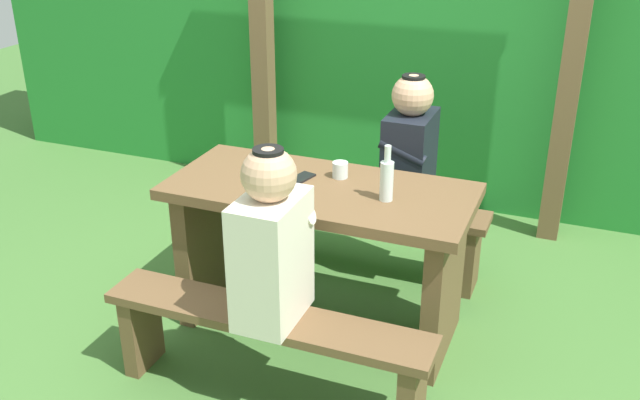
{
  "coord_description": "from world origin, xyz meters",
  "views": [
    {
      "loc": [
        1.1,
        -2.79,
        2.05
      ],
      "look_at": [
        0.0,
        0.0,
        0.67
      ],
      "focal_mm": 40.37,
      "sensor_mm": 36.0,
      "label": 1
    }
  ],
  "objects_px": {
    "picnic_table": "(320,233)",
    "bottle_left": "(387,179)",
    "bench_far": "(360,219)",
    "drinking_glass": "(340,170)",
    "bench_near": "(267,338)",
    "person_white_shirt": "(271,243)",
    "person_black_coat": "(410,149)",
    "cell_phone": "(301,178)"
  },
  "relations": [
    {
      "from": "bottle_left",
      "to": "cell_phone",
      "type": "xyz_separation_m",
      "value": [
        -0.44,
        0.08,
        -0.09
      ]
    },
    {
      "from": "person_black_coat",
      "to": "bottle_left",
      "type": "distance_m",
      "value": 0.63
    },
    {
      "from": "bottle_left",
      "to": "drinking_glass",
      "type": "bearing_deg",
      "value": 148.86
    },
    {
      "from": "bench_near",
      "to": "bottle_left",
      "type": "distance_m",
      "value": 0.84
    },
    {
      "from": "bottle_left",
      "to": "picnic_table",
      "type": "bearing_deg",
      "value": 174.55
    },
    {
      "from": "person_white_shirt",
      "to": "drinking_glass",
      "type": "height_order",
      "value": "person_white_shirt"
    },
    {
      "from": "bench_far",
      "to": "person_black_coat",
      "type": "bearing_deg",
      "value": -0.73
    },
    {
      "from": "person_black_coat",
      "to": "bench_near",
      "type": "bearing_deg",
      "value": -102.3
    },
    {
      "from": "bench_far",
      "to": "person_black_coat",
      "type": "distance_m",
      "value": 0.52
    },
    {
      "from": "bench_far",
      "to": "cell_phone",
      "type": "distance_m",
      "value": 0.71
    },
    {
      "from": "bench_near",
      "to": "person_black_coat",
      "type": "bearing_deg",
      "value": 77.7
    },
    {
      "from": "person_white_shirt",
      "to": "bottle_left",
      "type": "height_order",
      "value": "person_white_shirt"
    },
    {
      "from": "person_white_shirt",
      "to": "drinking_glass",
      "type": "relative_size",
      "value": 9.59
    },
    {
      "from": "picnic_table",
      "to": "bench_far",
      "type": "distance_m",
      "value": 0.63
    },
    {
      "from": "person_white_shirt",
      "to": "person_black_coat",
      "type": "distance_m",
      "value": 1.21
    },
    {
      "from": "bottle_left",
      "to": "cell_phone",
      "type": "bearing_deg",
      "value": 169.63
    },
    {
      "from": "drinking_glass",
      "to": "cell_phone",
      "type": "relative_size",
      "value": 0.54
    },
    {
      "from": "person_black_coat",
      "to": "cell_phone",
      "type": "distance_m",
      "value": 0.66
    },
    {
      "from": "bench_far",
      "to": "bottle_left",
      "type": "xyz_separation_m",
      "value": [
        0.32,
        -0.63,
        0.54
      ]
    },
    {
      "from": "picnic_table",
      "to": "person_black_coat",
      "type": "xyz_separation_m",
      "value": [
        0.26,
        0.59,
        0.25
      ]
    },
    {
      "from": "cell_phone",
      "to": "bottle_left",
      "type": "bearing_deg",
      "value": 4.21
    },
    {
      "from": "bench_near",
      "to": "person_white_shirt",
      "type": "xyz_separation_m",
      "value": [
        0.03,
        0.0,
        0.45
      ]
    },
    {
      "from": "picnic_table",
      "to": "person_white_shirt",
      "type": "relative_size",
      "value": 1.95
    },
    {
      "from": "cell_phone",
      "to": "bench_near",
      "type": "bearing_deg",
      "value": -65.45
    },
    {
      "from": "drinking_glass",
      "to": "bottle_left",
      "type": "relative_size",
      "value": 0.3
    },
    {
      "from": "bench_near",
      "to": "person_white_shirt",
      "type": "height_order",
      "value": "person_white_shirt"
    },
    {
      "from": "picnic_table",
      "to": "cell_phone",
      "type": "bearing_deg",
      "value": 156.68
    },
    {
      "from": "bench_near",
      "to": "picnic_table",
      "type": "bearing_deg",
      "value": 90.0
    },
    {
      "from": "person_white_shirt",
      "to": "drinking_glass",
      "type": "xyz_separation_m",
      "value": [
        0.01,
        0.73,
        0.03
      ]
    },
    {
      "from": "drinking_glass",
      "to": "person_black_coat",
      "type": "bearing_deg",
      "value": 65.25
    },
    {
      "from": "bench_near",
      "to": "bench_far",
      "type": "xyz_separation_m",
      "value": [
        0.0,
        1.19,
        0.0
      ]
    },
    {
      "from": "bench_far",
      "to": "cell_phone",
      "type": "xyz_separation_m",
      "value": [
        -0.11,
        -0.55,
        0.44
      ]
    },
    {
      "from": "bench_near",
      "to": "drinking_glass",
      "type": "bearing_deg",
      "value": 86.25
    },
    {
      "from": "bench_near",
      "to": "person_black_coat",
      "type": "distance_m",
      "value": 1.3
    },
    {
      "from": "bench_near",
      "to": "bottle_left",
      "type": "height_order",
      "value": "bottle_left"
    },
    {
      "from": "person_white_shirt",
      "to": "person_black_coat",
      "type": "relative_size",
      "value": 1.0
    },
    {
      "from": "drinking_glass",
      "to": "bottle_left",
      "type": "xyz_separation_m",
      "value": [
        0.27,
        -0.17,
        0.06
      ]
    },
    {
      "from": "picnic_table",
      "to": "bottle_left",
      "type": "distance_m",
      "value": 0.47
    },
    {
      "from": "picnic_table",
      "to": "bench_far",
      "type": "xyz_separation_m",
      "value": [
        0.0,
        0.6,
        -0.2
      ]
    },
    {
      "from": "picnic_table",
      "to": "person_black_coat",
      "type": "distance_m",
      "value": 0.69
    },
    {
      "from": "bottle_left",
      "to": "cell_phone",
      "type": "distance_m",
      "value": 0.45
    },
    {
      "from": "bench_far",
      "to": "bottle_left",
      "type": "relative_size",
      "value": 5.56
    }
  ]
}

